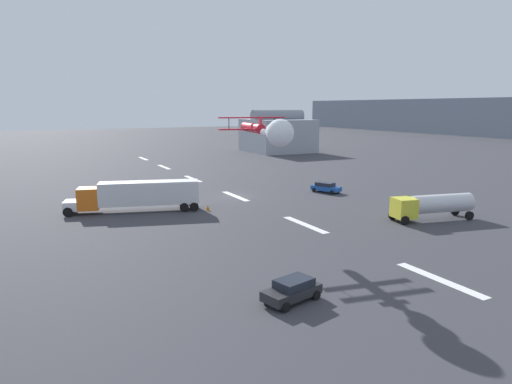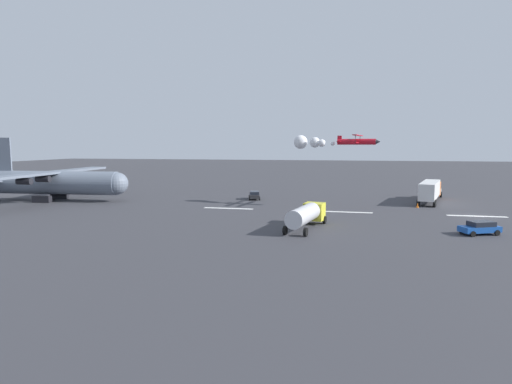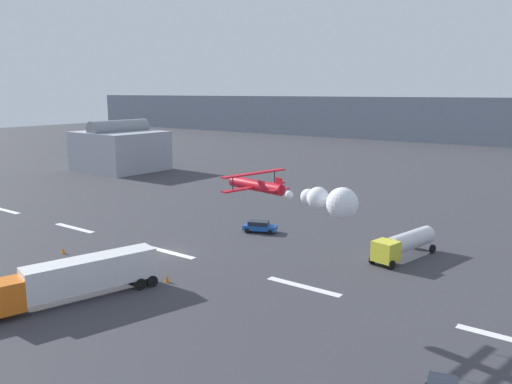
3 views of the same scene
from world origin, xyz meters
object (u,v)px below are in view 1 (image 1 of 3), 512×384
Objects in this scene: stunt_biplane_red at (270,131)px; fuel_tanker_truck at (432,205)px; airport_staff_sedan at (326,187)px; followme_car_yellow at (292,290)px; semi_truck_orange at (137,194)px; traffic_cone_far at (208,208)px; traffic_cone_near at (165,188)px.

fuel_tanker_truck is (0.33, 20.83, -8.81)m from stunt_biplane_red.
followme_car_yellow is at bearing -38.80° from airport_staff_sedan.
followme_car_yellow is at bearing -22.21° from stunt_biplane_red.
semi_truck_orange is 3.36× the size of airport_staff_sedan.
airport_staff_sedan is at bearing 133.45° from stunt_biplane_red.
semi_truck_orange is 31.52m from followme_car_yellow.
stunt_biplane_red is 18.79m from traffic_cone_far.
semi_truck_orange is (-19.19, -7.90, -8.41)m from stunt_biplane_red.
semi_truck_orange reaches higher than fuel_tanker_truck.
stunt_biplane_red is at bearing -90.92° from fuel_tanker_truck.
followme_car_yellow is (31.35, 2.93, -1.33)m from semi_truck_orange.
fuel_tanker_truck is 13.28× the size of traffic_cone_near.
fuel_tanker_truck is at bearing 33.51° from traffic_cone_near.
traffic_cone_near is (-44.33, 4.27, -0.44)m from followme_car_yellow.
semi_truck_orange is at bearing -174.66° from followme_car_yellow.
traffic_cone_far is (3.33, -20.23, -0.44)m from airport_staff_sedan.
semi_truck_orange is 21.30× the size of traffic_cone_near.
stunt_biplane_red is 18.71× the size of traffic_cone_far.
followme_car_yellow is at bearing 5.34° from semi_truck_orange.
fuel_tanker_truck is 2.10× the size of airport_staff_sedan.
followme_car_yellow is (11.83, -25.79, -0.94)m from fuel_tanker_truck.
airport_staff_sedan is (-31.29, 25.16, 0.00)m from followme_car_yellow.
semi_truck_orange is 8.74m from traffic_cone_far.
fuel_tanker_truck reaches higher than traffic_cone_near.
stunt_biplane_red is at bearing 1.23° from traffic_cone_near.
traffic_cone_far is at bearing -80.65° from airport_staff_sedan.
stunt_biplane_red is at bearing 22.37° from semi_truck_orange.
fuel_tanker_truck is 39.00m from traffic_cone_near.
airport_staff_sedan is 6.34× the size of traffic_cone_far.
fuel_tanker_truck is 13.28× the size of traffic_cone_far.
semi_truck_orange is at bearing -124.21° from fuel_tanker_truck.
stunt_biplane_red is 33.75m from traffic_cone_near.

